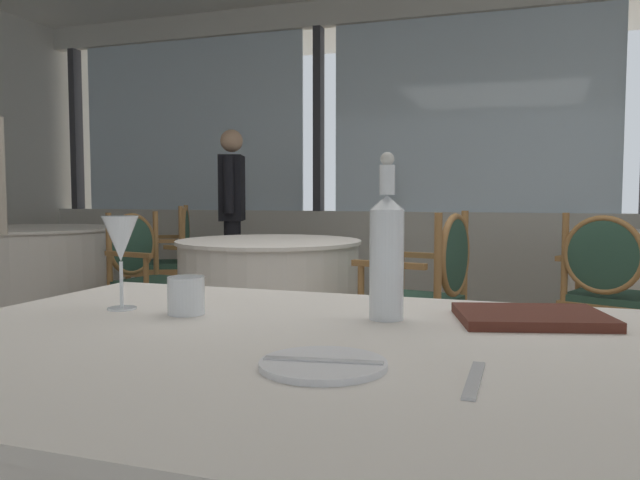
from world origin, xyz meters
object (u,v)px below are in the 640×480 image
object	(u,v)px
side_plate	(323,364)
dining_chair_2_0	(428,289)
menu_book	(531,317)
diner_person_0	(232,207)
wine_glass	(120,241)
dining_chair_0_0	(170,255)
dining_chair_2_1	(147,271)
dining_chair_1_1	(610,285)
water_tumbler	(186,295)
water_bottle	(387,252)

from	to	relation	value
side_plate	dining_chair_2_0	size ratio (longest dim) A/B	0.20
menu_book	diner_person_0	size ratio (longest dim) A/B	0.18
wine_glass	dining_chair_0_0	distance (m)	3.69
menu_book	dining_chair_2_1	bearing A→B (deg)	122.57
side_plate	dining_chair_1_1	world-z (taller)	dining_chair_1_1
side_plate	water_tumbler	world-z (taller)	water_tumbler
water_tumbler	dining_chair_1_1	world-z (taller)	dining_chair_1_1
dining_chair_1_1	dining_chair_2_0	world-z (taller)	dining_chair_2_0
dining_chair_2_0	dining_chair_2_1	bearing A→B (deg)	0.00
water_tumbler	water_bottle	bearing A→B (deg)	11.56
side_plate	dining_chair_2_1	world-z (taller)	dining_chair_2_1
dining_chair_1_1	dining_chair_2_1	distance (m)	2.73
dining_chair_2_0	menu_book	bearing A→B (deg)	116.49
water_tumbler	dining_chair_2_1	world-z (taller)	dining_chair_2_1
wine_glass	dining_chair_0_0	xyz separation A→B (m)	(-1.88, 3.15, -0.37)
dining_chair_1_1	diner_person_0	bearing A→B (deg)	85.52
water_bottle	dining_chair_2_1	distance (m)	3.01
water_tumbler	menu_book	size ratio (longest dim) A/B	0.28
water_bottle	diner_person_0	size ratio (longest dim) A/B	0.21
water_tumbler	wine_glass	bearing A→B (deg)	178.89
water_bottle	dining_chair_1_1	xyz separation A→B (m)	(0.66, 2.39, -0.36)
water_bottle	diner_person_0	distance (m)	4.53
dining_chair_2_0	diner_person_0	xyz separation A→B (m)	(-2.12, 2.08, 0.35)
dining_chair_2_1	water_bottle	bearing A→B (deg)	-35.63
wine_glass	dining_chair_2_1	world-z (taller)	wine_glass
side_plate	diner_person_0	xyz separation A→B (m)	(-2.32, 4.28, 0.14)
dining_chair_1_1	side_plate	bearing A→B (deg)	-171.38
menu_book	diner_person_0	distance (m)	4.63
wine_glass	diner_person_0	xyz separation A→B (m)	(-1.75, 3.97, -0.01)
water_tumbler	dining_chair_2_0	xyz separation A→B (m)	(0.21, 1.90, -0.25)
water_bottle	dining_chair_1_1	distance (m)	2.50
water_bottle	dining_chair_2_0	size ratio (longest dim) A/B	0.36
dining_chair_0_0	wine_glass	bearing A→B (deg)	95.33
dining_chair_1_1	diner_person_0	world-z (taller)	diner_person_0
dining_chair_0_0	dining_chair_2_0	world-z (taller)	dining_chair_2_0
water_bottle	wine_glass	size ratio (longest dim) A/B	1.64
wine_glass	dining_chair_0_0	size ratio (longest dim) A/B	0.22
side_plate	water_bottle	bearing A→B (deg)	89.15
water_bottle	menu_book	distance (m)	0.32
side_plate	dining_chair_1_1	size ratio (longest dim) A/B	0.21
water_bottle	dining_chair_2_1	world-z (taller)	water_bottle
diner_person_0	dining_chair_2_1	bearing A→B (deg)	79.45
dining_chair_2_0	dining_chair_2_1	xyz separation A→B (m)	(-1.85, 0.35, -0.03)
dining_chair_2_0	dining_chair_1_1	bearing A→B (deg)	-135.79
menu_book	water_tumbler	bearing A→B (deg)	176.95
dining_chair_1_1	dining_chair_0_0	bearing A→B (deg)	99.97
wine_glass	dining_chair_1_1	distance (m)	2.79
wine_glass	dining_chair_2_1	bearing A→B (deg)	123.32
dining_chair_0_0	diner_person_0	distance (m)	0.91
side_plate	wine_glass	distance (m)	0.67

